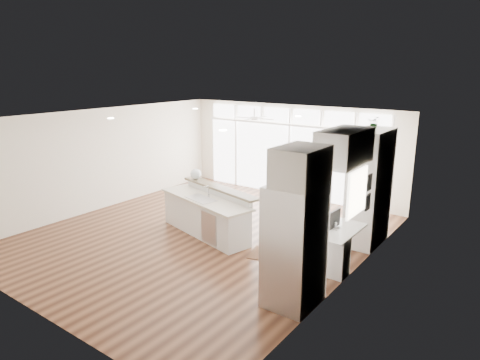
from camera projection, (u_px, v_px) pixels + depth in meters
The scene contains 24 objects.
floor at pixel (203, 235), 9.86m from camera, with size 7.00×8.00×0.02m, color #402113.
ceiling at pixel (200, 117), 9.16m from camera, with size 7.00×8.00×0.02m, color white.
wall_back at pixel (291, 151), 12.63m from camera, with size 7.00×0.04×2.70m, color white.
wall_front at pixel (25, 232), 6.38m from camera, with size 7.00×0.04×2.70m, color white.
wall_left at pixel (103, 159), 11.50m from camera, with size 0.04×8.00×2.70m, color white.
wall_right at pixel (352, 207), 7.52m from camera, with size 0.04×8.00×2.70m, color white.
glass_wall at pixel (289, 161), 12.66m from camera, with size 5.80×0.06×2.08m, color white.
transom_row at pixel (291, 116), 12.32m from camera, with size 5.90×0.06×0.40m, color white.
desk_window at pixel (357, 192), 7.72m from camera, with size 0.04×0.85×0.85m, color white.
ceiling_fan at pixel (254, 115), 11.69m from camera, with size 1.16×1.16×0.32m, color white.
recessed_lights at pixel (206, 117), 9.32m from camera, with size 3.40×3.00×0.02m, color #EFE2CB.
oven_cabinet at pixel (369, 187), 9.14m from camera, with size 0.64×1.20×2.50m, color white.
desk_nook at pixel (336, 248), 8.21m from camera, with size 0.72×1.30×0.76m, color white.
upper_cabinets at pixel (345, 147), 7.68m from camera, with size 0.64×1.30×0.64m, color white.
refrigerator at pixel (294, 246), 6.77m from camera, with size 0.76×0.90×2.00m, color silver.
fridge_cabinet at pixel (301, 166), 6.41m from camera, with size 0.64×0.90×0.60m, color white.
framed_photos at pixel (369, 192), 8.24m from camera, with size 0.06×0.22×0.80m, color black.
kitchen_island at pixel (205, 212), 9.77m from camera, with size 2.64×0.99×1.05m, color white.
rug at pixel (273, 255), 8.78m from camera, with size 0.92×0.66×0.01m, color #371D11.
office_chair at pixel (309, 222), 9.38m from camera, with size 0.48×0.44×0.92m, color black.
fishbowl at pixel (196, 174), 10.56m from camera, with size 0.26×0.26×0.26m, color silver.
monitor at pixel (334, 219), 8.11m from camera, with size 0.07×0.45×0.37m, color black.
keyboard at pixel (325, 226), 8.25m from camera, with size 0.12×0.31×0.02m, color silver.
potted_plant at pixel (374, 124), 8.79m from camera, with size 0.24×0.27×0.21m, color #244F22.
Camera 1 is at (6.11, -6.93, 3.74)m, focal length 32.00 mm.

